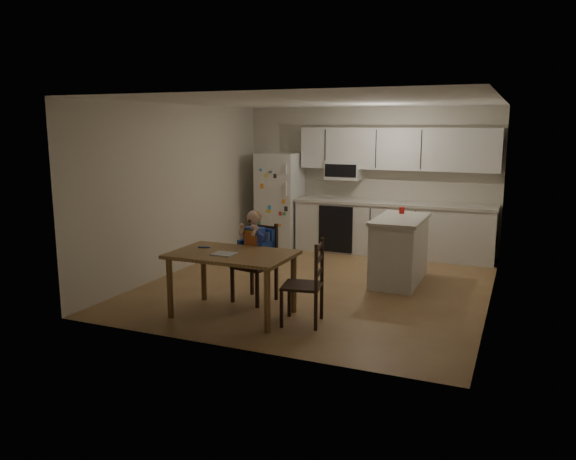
% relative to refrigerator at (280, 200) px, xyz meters
% --- Properties ---
extents(room, '(4.52, 5.01, 2.51)m').
position_rel_refrigerator_xyz_m(room, '(1.55, -1.67, 0.40)').
color(room, '#8C5F3B').
rests_on(room, ground).
extents(refrigerator, '(0.72, 0.70, 1.70)m').
position_rel_refrigerator_xyz_m(refrigerator, '(0.00, 0.00, 0.00)').
color(refrigerator, silver).
rests_on(refrigerator, ground).
extents(kitchen_run, '(3.37, 0.62, 2.15)m').
position_rel_refrigerator_xyz_m(kitchen_run, '(2.05, 0.09, 0.03)').
color(kitchen_run, silver).
rests_on(kitchen_run, ground).
extents(kitchen_island, '(0.66, 1.25, 0.93)m').
position_rel_refrigerator_xyz_m(kitchen_island, '(2.54, -1.61, -0.38)').
color(kitchen_island, silver).
rests_on(kitchen_island, ground).
extents(red_cup, '(0.08, 0.08, 0.10)m').
position_rel_refrigerator_xyz_m(red_cup, '(2.48, -1.23, 0.12)').
color(red_cup, red).
rests_on(red_cup, kitchen_island).
extents(dining_table, '(1.39, 0.89, 0.75)m').
position_rel_refrigerator_xyz_m(dining_table, '(1.06, -3.76, -0.21)').
color(dining_table, brown).
rests_on(dining_table, ground).
extents(napkin, '(0.26, 0.22, 0.01)m').
position_rel_refrigerator_xyz_m(napkin, '(1.01, -3.86, -0.10)').
color(napkin, '#A7A7AB').
rests_on(napkin, dining_table).
extents(toddler_spoon, '(0.12, 0.06, 0.02)m').
position_rel_refrigerator_xyz_m(toddler_spoon, '(0.61, -3.66, -0.10)').
color(toddler_spoon, '#2046B4').
rests_on(toddler_spoon, dining_table).
extents(chair_booster, '(0.52, 0.52, 1.16)m').
position_rel_refrigerator_xyz_m(chair_booster, '(1.07, -3.15, -0.15)').
color(chair_booster, black).
rests_on(chair_booster, ground).
extents(chair_side, '(0.49, 0.49, 0.95)m').
position_rel_refrigerator_xyz_m(chair_side, '(2.00, -3.70, -0.31)').
color(chair_side, black).
rests_on(chair_side, ground).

